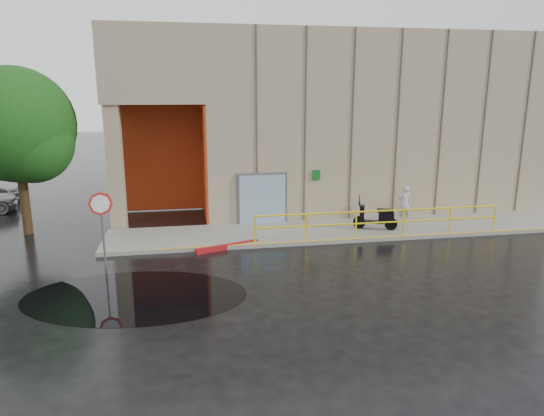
% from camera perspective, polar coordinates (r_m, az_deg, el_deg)
% --- Properties ---
extents(ground, '(120.00, 120.00, 0.00)m').
position_cam_1_polar(ground, '(14.75, 1.71, -8.26)').
color(ground, black).
rests_on(ground, ground).
extents(sidewalk, '(20.00, 3.00, 0.15)m').
position_cam_1_polar(sidewalk, '(19.91, 10.38, -2.46)').
color(sidewalk, gray).
rests_on(sidewalk, ground).
extents(building, '(20.00, 10.17, 8.00)m').
position_cam_1_polar(building, '(25.68, 8.03, 10.51)').
color(building, tan).
rests_on(building, ground).
extents(guardrail, '(9.56, 0.06, 1.03)m').
position_cam_1_polar(guardrail, '(18.63, 12.61, -1.74)').
color(guardrail, yellow).
rests_on(guardrail, sidewalk).
extents(person, '(0.61, 0.45, 1.54)m').
position_cam_1_polar(person, '(21.10, 15.33, 0.54)').
color(person, '#B6B6BB').
rests_on(person, sidewalk).
extents(scooter, '(1.77, 1.16, 1.34)m').
position_cam_1_polar(scooter, '(19.55, 12.16, -0.28)').
color(scooter, black).
rests_on(scooter, sidewalk).
extents(stop_sign, '(0.73, 0.21, 2.47)m').
position_cam_1_polar(stop_sign, '(15.97, -19.45, -0.53)').
color(stop_sign, slate).
rests_on(stop_sign, ground).
extents(red_curb, '(2.33, 0.95, 0.18)m').
position_cam_1_polar(red_curb, '(17.41, -5.25, -4.56)').
color(red_curb, '#A01317').
rests_on(red_curb, ground).
extents(puddle, '(6.60, 4.60, 0.01)m').
position_cam_1_polar(puddle, '(14.04, -15.74, -9.93)').
color(puddle, black).
rests_on(puddle, ground).
extents(tree_near, '(4.36, 4.36, 6.45)m').
position_cam_1_polar(tree_near, '(20.80, -27.55, 8.18)').
color(tree_near, black).
rests_on(tree_near, ground).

